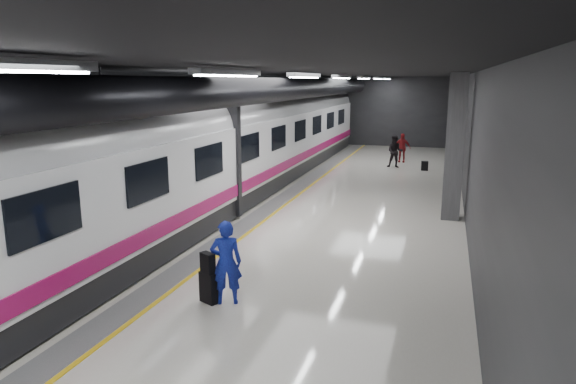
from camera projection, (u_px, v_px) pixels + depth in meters
The scene contains 9 objects.
ground at pixel (294, 223), 15.62m from camera, with size 40.00×40.00×0.00m, color beige.
platform_hall at pixel (294, 104), 15.85m from camera, with size 10.02×40.02×4.51m.
train at pixel (195, 152), 16.12m from camera, with size 3.05×38.00×4.05m.
traveler_main at pixel (226, 262), 9.87m from camera, with size 0.61×0.40×1.67m, color #1838BA.
suitcase_main at pixel (210, 287), 10.02m from camera, with size 0.38×0.24×0.62m, color black.
shoulder_bag at pixel (208, 263), 9.89m from camera, with size 0.30×0.16×0.40m, color black.
traveler_far_a at pixel (395, 151), 25.52m from camera, with size 0.78×0.61×1.61m, color black.
traveler_far_b at pixel (402, 148), 27.22m from camera, with size 0.90×0.37×1.53m, color maroon.
suitcase_far at pixel (425, 166), 24.77m from camera, with size 0.31×0.20×0.46m, color black.
Camera 1 is at (4.28, -14.44, 4.26)m, focal length 32.00 mm.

